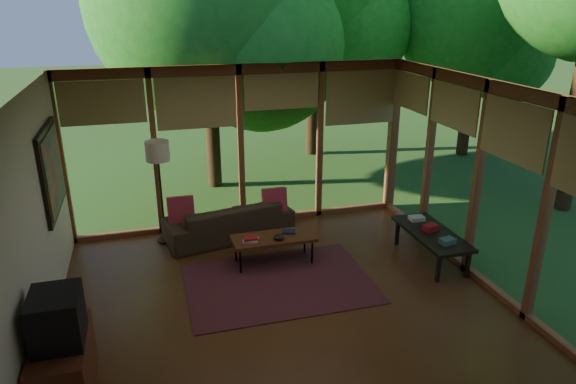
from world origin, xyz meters
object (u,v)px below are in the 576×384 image
object	(u,v)px
coffee_table	(274,239)
side_console	(432,235)
sofa	(229,220)
media_cabinet	(64,367)
television	(57,318)
floor_lamp	(158,157)

from	to	relation	value
coffee_table	side_console	xyz separation A→B (m)	(2.25, -0.54, 0.02)
sofa	media_cabinet	world-z (taller)	media_cabinet
television	floor_lamp	distance (m)	3.44
coffee_table	side_console	size ratio (longest dim) A/B	0.86
media_cabinet	side_console	distance (m)	5.09
floor_lamp	coffee_table	distance (m)	2.16
media_cabinet	television	size ratio (longest dim) A/B	1.82
side_console	media_cabinet	bearing A→B (deg)	-163.10
media_cabinet	floor_lamp	xyz separation A→B (m)	(1.12, 3.21, 1.11)
television	coffee_table	size ratio (longest dim) A/B	0.46
floor_lamp	television	bearing A→B (deg)	-109.01
television	sofa	bearing A→B (deg)	55.37
television	coffee_table	xyz separation A→B (m)	(2.60, 2.02, -0.46)
television	floor_lamp	bearing A→B (deg)	70.99
floor_lamp	side_console	world-z (taller)	floor_lamp
sofa	side_console	size ratio (longest dim) A/B	1.44
television	coffee_table	world-z (taller)	television
side_console	coffee_table	bearing A→B (deg)	166.57
coffee_table	side_console	distance (m)	2.31
television	side_console	world-z (taller)	television
media_cabinet	television	xyz separation A→B (m)	(0.02, 0.00, 0.55)
sofa	floor_lamp	size ratio (longest dim) A/B	1.22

